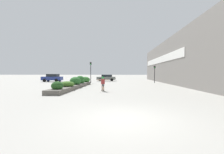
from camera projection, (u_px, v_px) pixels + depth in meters
ground_plane at (125, 119)px, 5.81m from camera, size 300.00×300.00×0.00m
building_wall_right at (178, 59)px, 21.24m from camera, size 0.67×44.43×7.50m
planter_box at (76, 83)px, 18.51m from camera, size 1.58×12.55×1.40m
skateboard at (103, 90)px, 14.65m from camera, size 0.41×0.71×0.09m
skateboarder at (103, 82)px, 14.63m from camera, size 1.19×0.53×1.33m
car_leftmost at (52, 78)px, 30.70m from camera, size 3.97×1.84×1.58m
car_center_left at (106, 78)px, 33.71m from camera, size 4.18×1.90×1.42m
traffic_light_left at (91, 69)px, 26.91m from camera, size 0.28×0.30×3.74m
traffic_light_right at (155, 71)px, 26.78m from camera, size 0.28×0.30×3.10m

